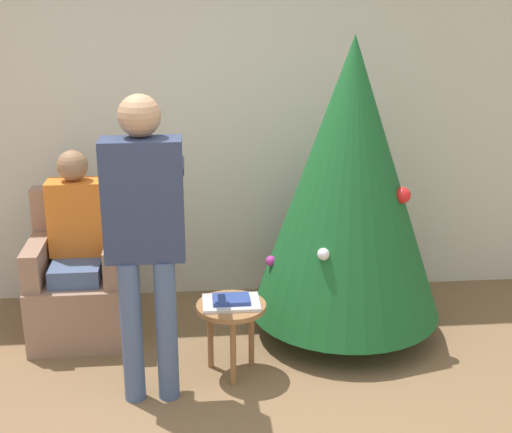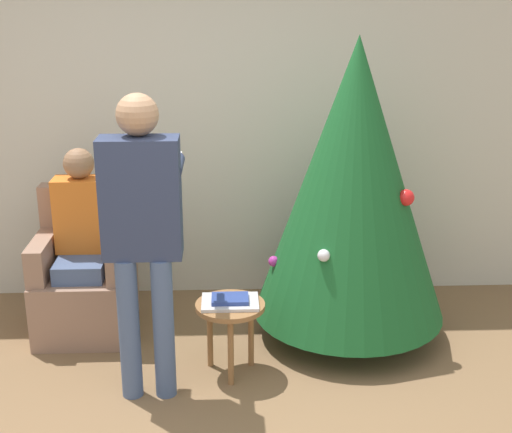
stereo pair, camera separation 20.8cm
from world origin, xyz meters
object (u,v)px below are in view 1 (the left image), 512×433
(armchair, at_px, (81,284))
(person_standing, at_px, (144,223))
(side_stool, at_px, (231,315))
(christmas_tree, at_px, (349,180))
(person_seated, at_px, (76,238))

(armchair, relative_size, person_standing, 0.56)
(side_stool, bearing_deg, person_standing, -159.39)
(person_standing, relative_size, side_stool, 3.79)
(armchair, distance_m, side_stool, 1.16)
(christmas_tree, xyz_separation_m, armchair, (-1.77, 0.16, -0.72))
(person_seated, height_order, side_stool, person_seated)
(christmas_tree, height_order, person_standing, christmas_tree)
(side_stool, bearing_deg, christmas_tree, 30.71)
(christmas_tree, bearing_deg, person_seated, 175.62)
(christmas_tree, height_order, side_stool, christmas_tree)
(person_seated, relative_size, person_standing, 0.72)
(christmas_tree, bearing_deg, armchair, 174.84)
(person_seated, xyz_separation_m, person_standing, (0.50, -0.78, 0.36))
(person_standing, bearing_deg, christmas_tree, 27.13)
(christmas_tree, bearing_deg, person_standing, -152.87)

